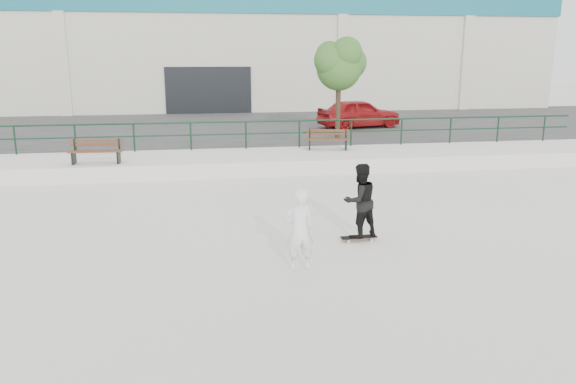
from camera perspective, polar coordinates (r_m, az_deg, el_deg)
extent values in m
plane|color=white|center=(10.49, -4.39, -7.99)|extent=(120.00, 120.00, 0.00)
cube|color=silver|center=(19.57, -6.84, 2.98)|extent=(30.00, 3.00, 0.50)
cube|color=#323232|center=(27.96, -7.65, 6.20)|extent=(60.00, 14.00, 0.50)
cylinder|color=#12321F|center=(20.67, -7.11, 7.06)|extent=(28.00, 0.06, 0.06)
cylinder|color=#12321F|center=(20.72, -7.07, 5.82)|extent=(28.00, 0.05, 0.05)
cylinder|color=#12321F|center=(21.63, -25.99, 4.73)|extent=(0.06, 0.06, 1.00)
cylinder|color=#12321F|center=(21.14, -20.79, 5.05)|extent=(0.06, 0.06, 1.00)
cylinder|color=#12321F|center=(20.83, -15.37, 5.34)|extent=(0.06, 0.06, 1.00)
cylinder|color=#12321F|center=(20.72, -9.84, 5.58)|extent=(0.06, 0.06, 1.00)
cylinder|color=#12321F|center=(20.79, -4.30, 5.77)|extent=(0.06, 0.06, 1.00)
cylinder|color=#12321F|center=(21.06, 1.16, 5.91)|extent=(0.06, 0.06, 1.00)
cylinder|color=#12321F|center=(21.51, 6.43, 5.99)|extent=(0.06, 0.06, 1.00)
cylinder|color=#12321F|center=(22.13, 11.45, 6.02)|extent=(0.06, 0.06, 1.00)
cylinder|color=#12321F|center=(22.91, 16.17, 6.01)|extent=(0.06, 0.06, 1.00)
cylinder|color=#12321F|center=(23.83, 20.54, 5.96)|extent=(0.06, 0.06, 1.00)
cylinder|color=#12321F|center=(24.88, 24.57, 5.89)|extent=(0.06, 0.06, 1.00)
cube|color=beige|center=(41.72, -8.46, 13.80)|extent=(44.00, 16.00, 8.00)
cube|color=#186A79|center=(41.84, -8.62, 18.05)|extent=(44.20, 16.20, 1.80)
cube|color=black|center=(33.75, -8.06, 9.77)|extent=(5.00, 0.15, 3.20)
cube|color=beige|center=(34.39, -21.86, 11.52)|extent=(0.60, 0.25, 6.20)
cube|color=beige|center=(34.75, 5.48, 12.43)|extent=(0.60, 0.25, 6.20)
cube|color=beige|center=(37.58, 17.64, 11.96)|extent=(0.60, 0.25, 6.20)
cube|color=#4E2F1A|center=(18.72, -19.04, 3.85)|extent=(1.67, 0.18, 0.04)
cube|color=#4E2F1A|center=(18.88, -18.94, 3.94)|extent=(1.67, 0.18, 0.04)
cube|color=#4E2F1A|center=(19.05, -18.84, 4.02)|extent=(1.67, 0.18, 0.04)
cube|color=#4E2F1A|center=(19.09, -18.83, 4.58)|extent=(1.66, 0.11, 0.09)
cube|color=#4E2F1A|center=(19.07, -18.86, 4.97)|extent=(1.66, 0.11, 0.09)
cube|color=black|center=(19.08, -20.93, 3.25)|extent=(0.08, 0.46, 0.39)
cube|color=black|center=(19.25, -20.86, 4.49)|extent=(0.06, 0.05, 0.39)
cube|color=black|center=(18.78, -16.82, 3.42)|extent=(0.08, 0.46, 0.39)
cube|color=black|center=(18.96, -16.78, 4.67)|extent=(0.06, 0.05, 0.39)
cube|color=#4E2F1A|center=(20.44, 4.08, 5.30)|extent=(1.58, 0.43, 0.04)
cube|color=#4E2F1A|center=(20.59, 4.07, 5.36)|extent=(1.58, 0.43, 0.04)
cube|color=#4E2F1A|center=(20.75, 4.06, 5.43)|extent=(1.58, 0.43, 0.04)
cube|color=#4E2F1A|center=(20.80, 4.06, 5.91)|extent=(1.56, 0.37, 0.09)
cube|color=#4E2F1A|center=(20.78, 4.07, 6.25)|extent=(1.56, 0.37, 0.09)
cube|color=black|center=(20.62, 2.21, 4.85)|extent=(0.14, 0.44, 0.37)
cube|color=black|center=(20.79, 2.23, 5.94)|extent=(0.06, 0.05, 0.37)
cube|color=black|center=(20.65, 5.90, 4.80)|extent=(0.14, 0.44, 0.37)
cube|color=black|center=(20.82, 5.89, 5.89)|extent=(0.06, 0.05, 0.37)
cylinder|color=#453522|center=(23.50, 5.10, 8.46)|extent=(0.20, 0.20, 2.45)
sphere|color=#386B27|center=(23.40, 5.19, 12.45)|extent=(1.84, 1.84, 1.84)
sphere|color=#386B27|center=(23.83, 6.24, 12.94)|extent=(1.43, 1.43, 1.43)
sphere|color=#386B27|center=(23.10, 4.33, 13.21)|extent=(1.33, 1.33, 1.33)
sphere|color=#386B27|center=(23.05, 5.99, 13.93)|extent=(1.23, 1.23, 1.23)
sphere|color=#386B27|center=(23.72, 4.23, 13.72)|extent=(1.12, 1.12, 1.12)
imported|color=maroon|center=(27.08, 7.22, 7.94)|extent=(4.21, 2.36, 1.35)
cube|color=black|center=(12.15, 7.20, -4.54)|extent=(0.79, 0.25, 0.02)
cube|color=brown|center=(12.16, 7.20, -4.62)|extent=(0.79, 0.25, 0.01)
cube|color=#9F9EA3|center=(12.08, 6.03, -4.83)|extent=(0.07, 0.16, 0.03)
cube|color=#9F9EA3|center=(12.25, 8.34, -4.63)|extent=(0.07, 0.16, 0.03)
cylinder|color=beige|center=(12.00, 6.17, -5.04)|extent=(0.06, 0.03, 0.06)
cylinder|color=beige|center=(12.17, 5.89, -4.76)|extent=(0.06, 0.03, 0.06)
cylinder|color=beige|center=(12.17, 8.50, -4.84)|extent=(0.06, 0.03, 0.06)
cylinder|color=beige|center=(12.34, 8.18, -4.57)|extent=(0.06, 0.03, 0.06)
imported|color=black|center=(11.92, 7.32, -0.87)|extent=(0.92, 0.81, 1.59)
imported|color=white|center=(10.28, 1.17, -3.85)|extent=(0.61, 0.44, 1.54)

